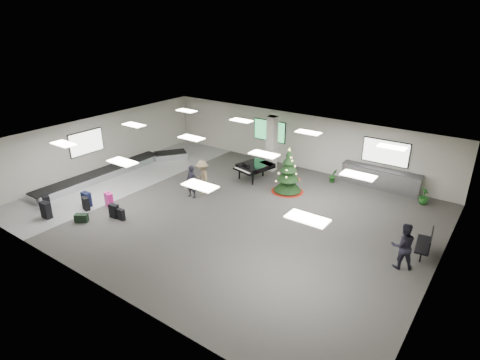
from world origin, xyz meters
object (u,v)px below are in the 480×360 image
Objects in this scene: grand_piano at (254,167)px; bench at (427,243)px; christmas_tree at (288,177)px; traveler_b at (203,177)px; traveler_a at (191,182)px; service_counter at (380,178)px; traveler_bench at (403,246)px; potted_plant_right at (424,196)px; potted_plant_left at (333,176)px; pink_suitcase at (109,200)px; baggage_carousel at (116,170)px.

bench is at bearing -0.96° from grand_piano.
christmas_tree is at bearing 4.64° from grand_piano.
traveler_a is at bearing -64.88° from traveler_b.
traveler_b is (-10.55, -0.56, 0.34)m from bench.
traveler_a is at bearing -137.87° from service_counter.
grand_piano is 9.71m from traveler_bench.
bench is 1.86× the size of potted_plant_right.
traveler_b is 10.79m from potted_plant_right.
service_counter reaches higher than potted_plant_left.
traveler_bench reaches higher than pink_suitcase.
christmas_tree reaches higher than traveler_a.
potted_plant_right is (-0.56, 5.98, -0.47)m from traveler_bench.
traveler_bench is at bearing -9.49° from grand_piano.
traveler_bench is at bearing 0.37° from baggage_carousel.
christmas_tree reaches higher than baggage_carousel.
baggage_carousel is 2.40× the size of service_counter.
pink_suitcase is 0.44× the size of traveler_a.
traveler_bench is at bearing -66.48° from service_counter.
baggage_carousel is at bearing -136.31° from grand_piano.
traveler_bench is (-0.55, -1.34, 0.35)m from bench.
baggage_carousel is 5.88× the size of traveler_a.
traveler_b reaches higher than baggage_carousel.
potted_plant_left is (-5.19, 5.94, -0.50)m from traveler_bench.
christmas_tree is 1.44× the size of traveler_a.
traveler_bench reaches higher than service_counter.
baggage_carousel is 16.34m from bench.
pink_suitcase is 3.98m from traveler_a.
service_counter is at bearing 74.39° from traveler_b.
bench is 0.88× the size of traveler_b.
baggage_carousel is at bearing 178.08° from bench.
service_counter is at bearing 27.67° from baggage_carousel.
christmas_tree is at bearing 59.31° from pink_suitcase.
traveler_a is at bearing -148.35° from potted_plant_right.
service_counter is 6.66m from grand_piano.
baggage_carousel is 9.82m from christmas_tree.
bench reaches higher than pink_suitcase.
traveler_bench is at bearing -27.64° from christmas_tree.
potted_plant_right is at bearing 96.42° from bench.
bench is at bearing 5.08° from baggage_carousel.
traveler_bench reaches higher than grand_piano.
pink_suitcase reaches higher than baggage_carousel.
grand_piano is 3.93m from traveler_a.
baggage_carousel is 7.87m from grand_piano.
pink_suitcase is 8.83m from christmas_tree.
bench is 1.49m from traveler_bench.
traveler_b is at bearing -151.20° from potted_plant_right.
potted_plant_right is (15.17, 6.08, 0.20)m from baggage_carousel.
pink_suitcase is at bearing -143.24° from potted_plant_right.
christmas_tree reaches higher than bench.
traveler_bench is (8.92, -3.82, 0.14)m from grand_piano.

